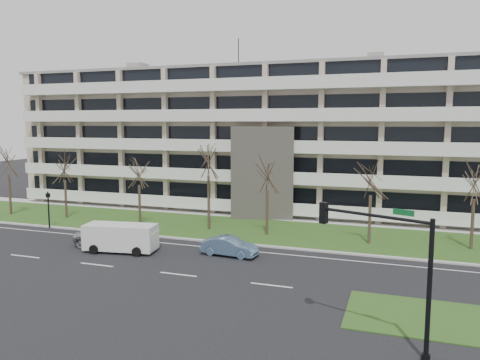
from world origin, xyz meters
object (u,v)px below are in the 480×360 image
at_px(silver_pickup, 111,236).
at_px(traffic_signal, 389,258).
at_px(pedestrian_signal, 48,205).
at_px(blue_sedan, 229,246).
at_px(white_van, 121,235).

height_order(silver_pickup, traffic_signal, traffic_signal).
height_order(traffic_signal, pedestrian_signal, traffic_signal).
distance_m(silver_pickup, blue_sedan, 9.48).
relative_size(silver_pickup, blue_sedan, 1.34).
bearing_deg(pedestrian_signal, blue_sedan, -4.18).
bearing_deg(silver_pickup, pedestrian_signal, 61.36).
relative_size(blue_sedan, white_van, 0.75).
relative_size(traffic_signal, pedestrian_signal, 1.80).
relative_size(white_van, pedestrian_signal, 1.65).
distance_m(silver_pickup, white_van, 2.08).
xyz_separation_m(silver_pickup, white_van, (1.67, -1.15, 0.45)).
bearing_deg(traffic_signal, blue_sedan, 157.82).
bearing_deg(blue_sedan, silver_pickup, 97.19).
xyz_separation_m(blue_sedan, traffic_signal, (10.95, -10.64, 3.18)).
relative_size(blue_sedan, pedestrian_signal, 1.23).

